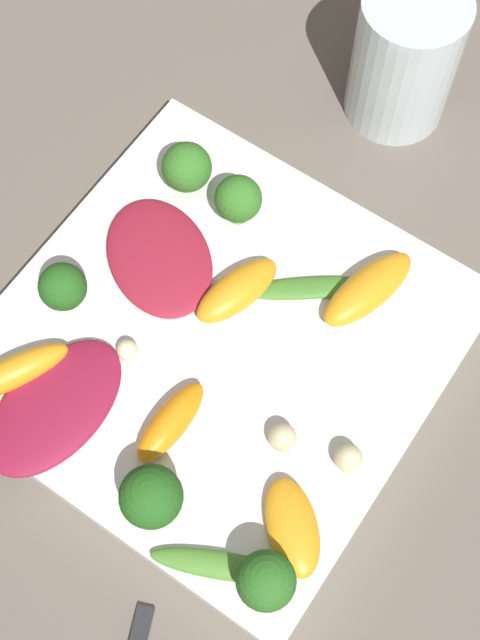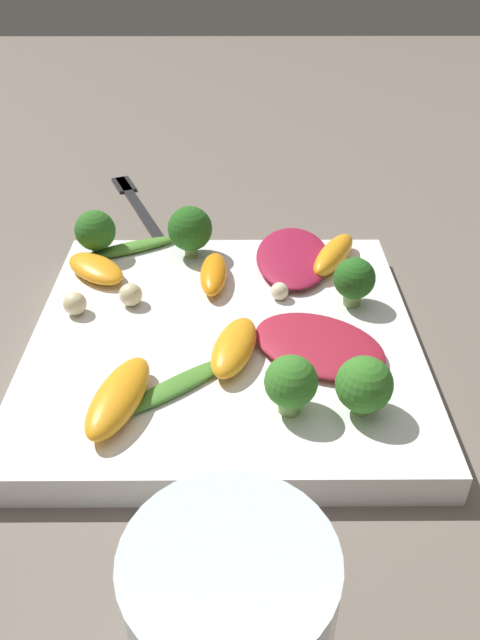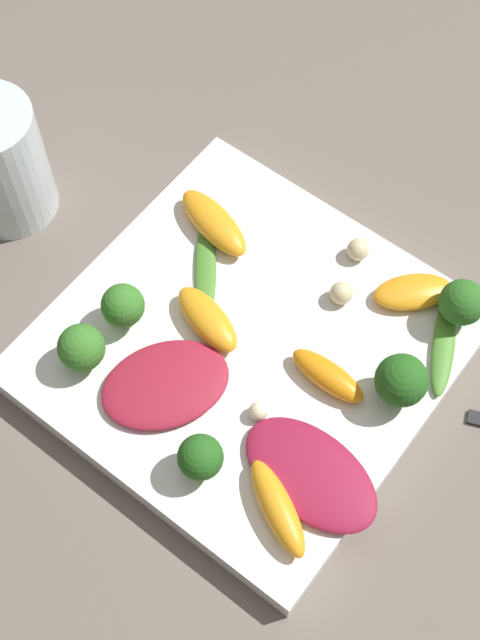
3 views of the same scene
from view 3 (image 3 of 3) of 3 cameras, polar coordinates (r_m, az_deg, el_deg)
name	(u,v)px [view 3 (image 3 of 3)]	position (r m, az deg, el deg)	size (l,w,h in m)	color
ground_plane	(248,355)	(0.71, 0.49, -2.24)	(2.40, 2.40, 0.00)	#6B6056
plate	(248,348)	(0.70, 0.50, -1.82)	(0.29, 0.29, 0.02)	white
radicchio_leaf_0	(165,384)	(0.67, -4.80, -4.12)	(0.11, 0.12, 0.01)	maroon
radicchio_leaf_1	(311,474)	(0.64, 4.55, -9.79)	(0.11, 0.07, 0.01)	maroon
orange_segment_0	(214,223)	(0.73, -1.68, 6.25)	(0.08, 0.05, 0.02)	orange
orange_segment_1	(207,319)	(0.69, -2.10, 0.07)	(0.07, 0.04, 0.02)	orange
orange_segment_2	(278,508)	(0.63, 2.42, -11.93)	(0.08, 0.06, 0.02)	orange
orange_segment_3	(413,292)	(0.71, 11.01, 1.77)	(0.07, 0.07, 0.02)	orange
orange_segment_4	(328,376)	(0.67, 5.64, -3.57)	(0.06, 0.02, 0.02)	orange
broccoli_floret_0	(81,348)	(0.67, -10.12, -1.77)	(0.04, 0.04, 0.04)	#84AD5B
broccoli_floret_1	(123,306)	(0.68, -7.50, 0.88)	(0.03, 0.03, 0.04)	#84AD5B
broccoli_floret_2	(462,303)	(0.70, 14.03, 1.08)	(0.04, 0.04, 0.04)	#7A9E51
broccoli_floret_3	(401,381)	(0.66, 10.29, -3.84)	(0.04, 0.04, 0.05)	#84AD5B
broccoli_floret_4	(200,458)	(0.63, -2.55, -8.80)	(0.03, 0.03, 0.04)	#84AD5B
arugula_sprig_0	(206,269)	(0.72, -2.22, 3.30)	(0.07, 0.09, 0.01)	#47842D
arugula_sprig_1	(444,344)	(0.70, 12.91, -1.52)	(0.05, 0.09, 0.01)	#518E33
macadamia_nut_0	(358,250)	(0.73, 7.57, 4.49)	(0.02, 0.02, 0.02)	beige
macadamia_nut_1	(341,293)	(0.70, 6.51, 1.72)	(0.02, 0.02, 0.02)	beige
macadamia_nut_2	(258,411)	(0.66, 1.19, -5.86)	(0.01, 0.01, 0.01)	beige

